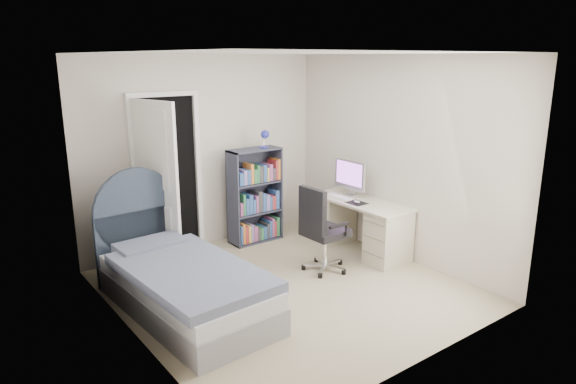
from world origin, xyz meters
TOP-DOWN VIEW (x-y plane):
  - room_shell at (0.00, 0.00)m, footprint 3.50×3.70m
  - door at (-0.75, 1.52)m, footprint 0.92×0.81m
  - bed at (-1.13, 0.27)m, footprint 1.11×2.16m
  - nightstand at (-1.36, 1.36)m, footprint 0.36×0.36m
  - floor_lamp at (-0.84, 1.61)m, footprint 0.18×0.18m
  - bookcase at (0.58, 1.48)m, footprint 0.72×0.31m
  - desk at (1.42, 0.33)m, footprint 0.56×1.40m
  - office_chair at (0.58, 0.13)m, footprint 0.53×0.54m

SIDE VIEW (x-z plane):
  - bed at x=-1.13m, z-range -0.36..0.94m
  - nightstand at x=-1.36m, z-range 0.08..0.63m
  - desk at x=1.42m, z-range -0.20..0.95m
  - floor_lamp at x=-0.84m, z-range -0.11..1.12m
  - office_chair at x=0.58m, z-range 0.05..1.08m
  - bookcase at x=0.58m, z-range -0.17..1.35m
  - door at x=-0.75m, z-range 0.00..2.06m
  - room_shell at x=0.00m, z-range -0.05..2.55m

